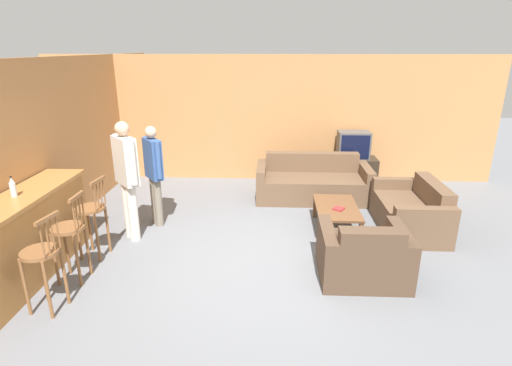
% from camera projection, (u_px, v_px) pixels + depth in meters
% --- Properties ---
extents(ground_plane, '(24.00, 24.00, 0.00)m').
position_uv_depth(ground_plane, '(264.00, 263.00, 5.32)').
color(ground_plane, slate).
extents(wall_back, '(9.40, 0.08, 2.60)m').
position_uv_depth(wall_back, '(269.00, 119.00, 8.35)').
color(wall_back, '#B27A47').
rests_on(wall_back, ground_plane).
extents(wall_left, '(0.08, 8.65, 2.60)m').
position_uv_depth(wall_left, '(64.00, 143.00, 6.29)').
color(wall_left, '#B27A47').
rests_on(wall_left, ground_plane).
extents(bar_counter, '(0.55, 2.29, 1.07)m').
position_uv_depth(bar_counter, '(25.00, 238.00, 4.81)').
color(bar_counter, '#A87038').
rests_on(bar_counter, ground_plane).
extents(bar_chair_near, '(0.45, 0.45, 1.12)m').
position_uv_depth(bar_chair_near, '(42.00, 260.00, 4.19)').
color(bar_chair_near, brown).
rests_on(bar_chair_near, ground_plane).
extents(bar_chair_mid, '(0.39, 0.39, 1.12)m').
position_uv_depth(bar_chair_mid, '(70.00, 235.00, 4.75)').
color(bar_chair_mid, brown).
rests_on(bar_chair_mid, ground_plane).
extents(bar_chair_far, '(0.43, 0.43, 1.12)m').
position_uv_depth(bar_chair_far, '(92.00, 215.00, 5.32)').
color(bar_chair_far, brown).
rests_on(bar_chair_far, ground_plane).
extents(couch_far, '(2.10, 0.95, 0.81)m').
position_uv_depth(couch_far, '(313.00, 183.00, 7.53)').
color(couch_far, brown).
rests_on(couch_far, ground_plane).
extents(armchair_near, '(1.05, 0.90, 0.79)m').
position_uv_depth(armchair_near, '(363.00, 256.00, 4.90)').
color(armchair_near, '#4C3828').
rests_on(armchair_near, ground_plane).
extents(loveseat_right, '(0.87, 1.46, 0.78)m').
position_uv_depth(loveseat_right, '(412.00, 212.00, 6.22)').
color(loveseat_right, brown).
rests_on(loveseat_right, ground_plane).
extents(coffee_table, '(0.64, 1.09, 0.40)m').
position_uv_depth(coffee_table, '(337.00, 210.00, 6.17)').
color(coffee_table, brown).
rests_on(coffee_table, ground_plane).
extents(tv_unit, '(0.99, 0.50, 0.57)m').
position_uv_depth(tv_unit, '(351.00, 171.00, 8.27)').
color(tv_unit, '#2D2319').
rests_on(tv_unit, ground_plane).
extents(tv, '(0.63, 0.41, 0.55)m').
position_uv_depth(tv, '(353.00, 145.00, 8.09)').
color(tv, '#4C4C4C').
rests_on(tv, tv_unit).
extents(bottle, '(0.07, 0.07, 0.25)m').
position_uv_depth(bottle, '(13.00, 187.00, 4.64)').
color(bottle, silver).
rests_on(bottle, bar_counter).
extents(book_on_table, '(0.21, 0.21, 0.02)m').
position_uv_depth(book_on_table, '(339.00, 209.00, 6.04)').
color(book_on_table, maroon).
rests_on(book_on_table, coffee_table).
extents(person_by_window, '(0.37, 0.43, 1.60)m').
position_uv_depth(person_by_window, '(154.00, 170.00, 6.21)').
color(person_by_window, '#756B5B').
rests_on(person_by_window, ground_plane).
extents(person_by_counter, '(0.45, 0.48, 1.77)m').
position_uv_depth(person_by_counter, '(127.00, 175.00, 5.71)').
color(person_by_counter, silver).
rests_on(person_by_counter, ground_plane).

